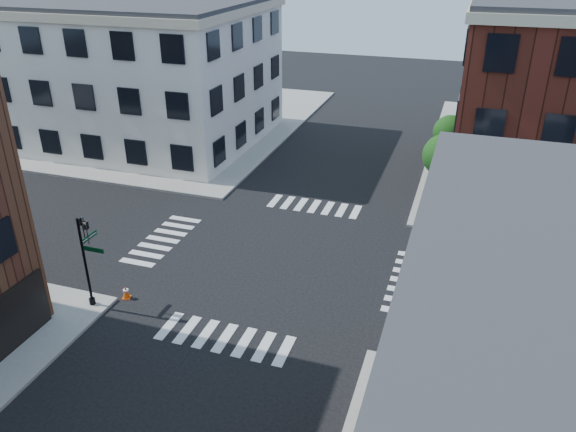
# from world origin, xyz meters

# --- Properties ---
(ground) EXTENTS (120.00, 120.00, 0.00)m
(ground) POSITION_xyz_m (0.00, 0.00, 0.00)
(ground) COLOR black
(ground) RESTS_ON ground
(sidewalk_nw) EXTENTS (30.00, 30.00, 0.15)m
(sidewalk_nw) POSITION_xyz_m (-21.00, 21.00, 0.07)
(sidewalk_nw) COLOR gray
(sidewalk_nw) RESTS_ON ground
(building_nw) EXTENTS (22.00, 16.00, 11.00)m
(building_nw) POSITION_xyz_m (-19.00, 16.00, 5.50)
(building_nw) COLOR silver
(building_nw) RESTS_ON ground
(tree_near) EXTENTS (2.69, 2.69, 4.49)m
(tree_near) POSITION_xyz_m (7.56, 9.98, 3.16)
(tree_near) COLOR black
(tree_near) RESTS_ON ground
(tree_far) EXTENTS (2.43, 2.43, 4.07)m
(tree_far) POSITION_xyz_m (7.56, 15.98, 2.87)
(tree_far) COLOR black
(tree_far) RESTS_ON ground
(signal_pole) EXTENTS (1.29, 1.24, 4.60)m
(signal_pole) POSITION_xyz_m (-6.72, -6.68, 2.86)
(signal_pole) COLOR black
(signal_pole) RESTS_ON ground
(box_truck) EXTENTS (7.83, 2.78, 3.49)m
(box_truck) POSITION_xyz_m (12.11, -4.83, 1.81)
(box_truck) COLOR silver
(box_truck) RESTS_ON ground
(traffic_cone) EXTENTS (0.46, 0.46, 0.68)m
(traffic_cone) POSITION_xyz_m (-5.70, -5.70, 0.33)
(traffic_cone) COLOR #EE4C0A
(traffic_cone) RESTS_ON ground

